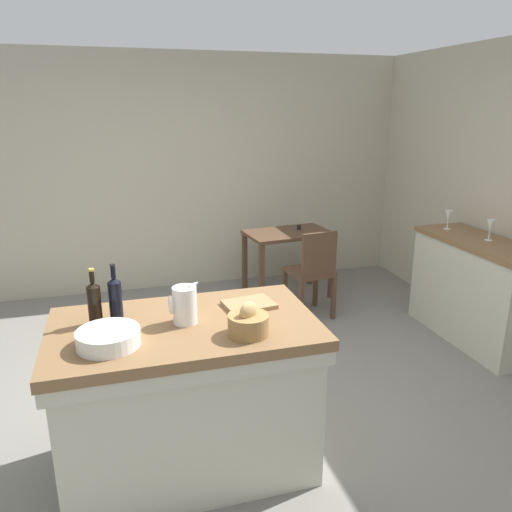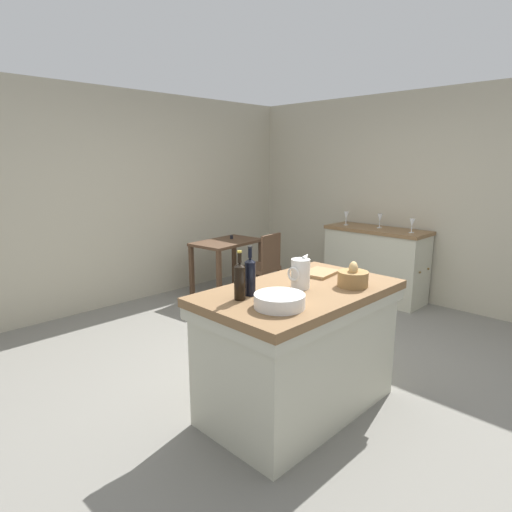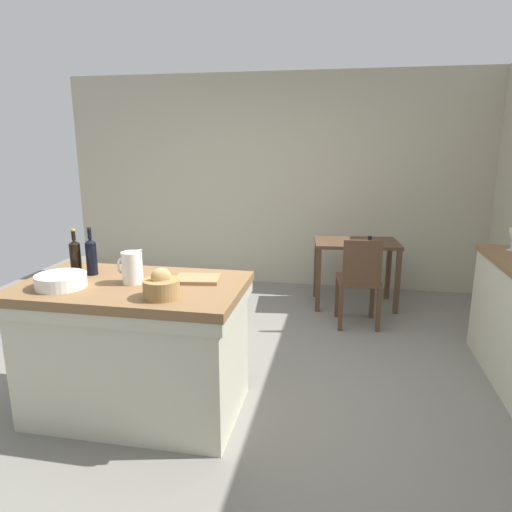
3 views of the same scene
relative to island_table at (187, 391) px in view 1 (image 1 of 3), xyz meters
The scene contains 14 objects.
ground_plane 0.87m from the island_table, 50.32° to the left, with size 6.76×6.76×0.00m, color slate.
wall_back 3.29m from the island_table, 81.75° to the left, with size 5.32×0.12×2.60m, color #B2AA93.
island_table is the anchor object (origin of this frame).
side_cabinet 2.88m from the island_table, 19.16° to the left, with size 0.52×1.31×0.92m.
writing_desk 2.84m from the island_table, 58.83° to the left, with size 0.95×0.65×0.78m.
wooden_chair 2.33m from the island_table, 50.14° to the left, with size 0.44×0.44×0.90m.
pitcher 0.52m from the island_table, 47.48° to the left, with size 0.17×0.13×0.25m.
wash_bowl 0.62m from the island_table, 157.89° to the right, with size 0.31×0.31×0.08m, color white.
bread_basket 0.61m from the island_table, 37.57° to the right, with size 0.21×0.21×0.18m.
cutting_board 0.60m from the island_table, 17.92° to the left, with size 0.28×0.21×0.02m, color #99754C.
wine_bottle_dark 0.66m from the island_table, 158.64° to the left, with size 0.07×0.07×0.33m.
wine_bottle_amber 0.72m from the island_table, 165.44° to the left, with size 0.07×0.07×0.31m.
wine_glass_left 2.97m from the island_table, 18.80° to the left, with size 0.07×0.07×0.18m.
wine_glass_middle 3.06m from the island_table, 27.41° to the left, with size 0.07×0.07×0.18m.
Camera 1 is at (-0.76, -3.01, 2.03)m, focal length 34.68 mm.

